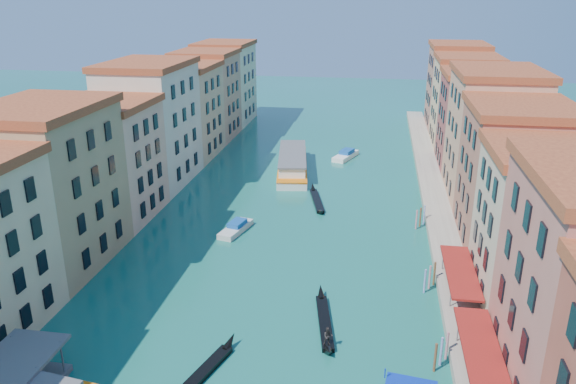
% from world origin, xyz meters
% --- Properties ---
extents(left_bank_palazzos, '(12.80, 128.40, 21.00)m').
position_xyz_m(left_bank_palazzos, '(-26.00, 64.68, 9.71)').
color(left_bank_palazzos, beige).
rests_on(left_bank_palazzos, ground).
extents(right_bank_palazzos, '(12.80, 128.40, 21.00)m').
position_xyz_m(right_bank_palazzos, '(30.00, 65.00, 9.75)').
color(right_bank_palazzos, '#9D4331').
rests_on(right_bank_palazzos, ground).
extents(quay, '(4.00, 140.00, 1.00)m').
position_xyz_m(quay, '(22.00, 65.00, 0.50)').
color(quay, gray).
rests_on(quay, ground).
extents(restaurant_awnings, '(3.20, 44.55, 3.12)m').
position_xyz_m(restaurant_awnings, '(22.19, 23.00, 2.99)').
color(restaurant_awnings, maroon).
rests_on(restaurant_awnings, ground).
extents(mooring_poles_right, '(1.44, 54.24, 3.20)m').
position_xyz_m(mooring_poles_right, '(19.10, 28.80, 1.30)').
color(mooring_poles_right, brown).
rests_on(mooring_poles_right, ground).
extents(vaporetto_far, '(8.48, 23.51, 3.42)m').
position_xyz_m(vaporetto_far, '(-3.05, 81.28, 1.54)').
color(vaporetto_far, white).
rests_on(vaporetto_far, ground).
extents(gondola_fore, '(4.55, 12.29, 2.51)m').
position_xyz_m(gondola_fore, '(-1.95, 20.48, 0.42)').
color(gondola_fore, black).
rests_on(gondola_fore, ground).
extents(gondola_right, '(3.18, 12.67, 2.54)m').
position_xyz_m(gondola_right, '(8.12, 30.61, 0.49)').
color(gondola_right, black).
rests_on(gondola_right, ground).
extents(gondola_far, '(3.96, 12.75, 1.83)m').
position_xyz_m(gondola_far, '(3.32, 65.55, 0.37)').
color(gondola_far, black).
rests_on(gondola_far, ground).
extents(motorboat_mid, '(3.75, 7.21, 1.43)m').
position_xyz_m(motorboat_mid, '(-6.57, 52.08, 0.56)').
color(motorboat_mid, silver).
rests_on(motorboat_mid, ground).
extents(motorboat_far, '(5.08, 8.29, 1.64)m').
position_xyz_m(motorboat_far, '(6.34, 91.14, 0.64)').
color(motorboat_far, white).
rests_on(motorboat_far, ground).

